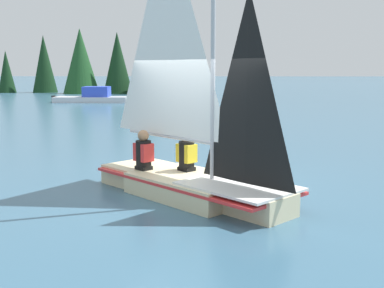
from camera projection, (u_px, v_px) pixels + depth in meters
The scene contains 6 objects.
ground_plane at pixel (192, 196), 8.89m from camera, with size 260.00×260.00×0.00m, color #38607A.
sailboat_main at pixel (190, 154), 8.80m from camera, with size 3.90×3.87×5.22m.
sailor_helm at pixel (187, 158), 9.28m from camera, with size 0.42×0.42×1.16m.
sailor_crew at pixel (144, 158), 9.38m from camera, with size 0.42×0.42×1.16m.
motorboat_distant at pixel (93, 97), 33.22m from camera, with size 5.27×1.82×1.08m.
treeline_shore at pixel (97, 62), 44.66m from camera, with size 16.22×5.13×5.98m.
Camera 1 is at (0.28, -8.62, 2.35)m, focal length 45.00 mm.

